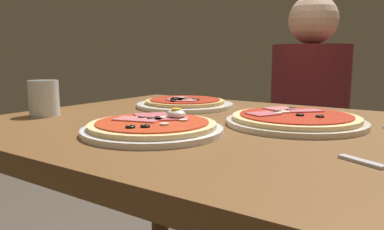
# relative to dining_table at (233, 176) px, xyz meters

# --- Properties ---
(dining_table) EXTENTS (1.18, 0.86, 0.78)m
(dining_table) POSITION_rel_dining_table_xyz_m (0.00, 0.00, 0.00)
(dining_table) COLOR brown
(dining_table) RESTS_ON ground
(pizza_foreground) EXTENTS (0.29, 0.29, 0.05)m
(pizza_foreground) POSITION_rel_dining_table_xyz_m (-0.09, -0.17, 0.13)
(pizza_foreground) COLOR white
(pizza_foreground) RESTS_ON dining_table
(pizza_across_left) EXTENTS (0.32, 0.32, 0.03)m
(pizza_across_left) POSITION_rel_dining_table_xyz_m (0.11, 0.08, 0.13)
(pizza_across_left) COLOR silver
(pizza_across_left) RESTS_ON dining_table
(pizza_across_right) EXTENTS (0.30, 0.30, 0.03)m
(pizza_across_right) POSITION_rel_dining_table_xyz_m (-0.27, 0.19, 0.13)
(pizza_across_right) COLOR white
(pizza_across_right) RESTS_ON dining_table
(water_glass_near) EXTENTS (0.08, 0.08, 0.09)m
(water_glass_near) POSITION_rel_dining_table_xyz_m (-0.48, -0.16, 0.16)
(water_glass_near) COLOR silver
(water_glass_near) RESTS_ON dining_table
(fork) EXTENTS (0.15, 0.08, 0.00)m
(fork) POSITION_rel_dining_table_xyz_m (0.33, -0.18, 0.12)
(fork) COLOR silver
(fork) RESTS_ON dining_table
(diner_person) EXTENTS (0.32, 0.32, 1.18)m
(diner_person) POSITION_rel_dining_table_xyz_m (-0.08, 0.83, -0.09)
(diner_person) COLOR black
(diner_person) RESTS_ON ground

